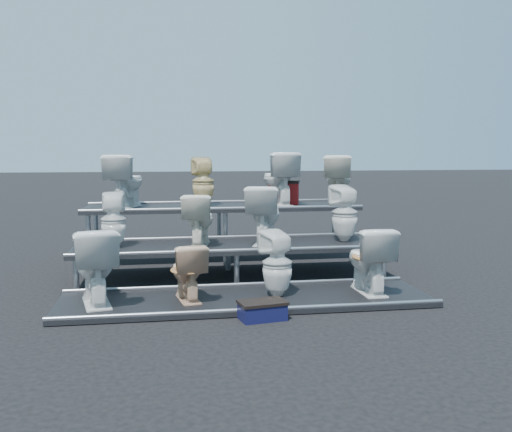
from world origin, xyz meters
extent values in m
plane|color=black|center=(0.00, 0.00, 0.00)|extent=(80.00, 80.00, 0.00)
cube|color=black|center=(0.00, -1.30, 0.03)|extent=(4.20, 1.20, 0.06)
cube|color=black|center=(0.00, 0.00, 0.23)|extent=(4.20, 1.20, 0.46)
cube|color=black|center=(0.00, 1.30, 0.43)|extent=(4.20, 1.20, 0.86)
imported|color=white|center=(-1.66, -1.30, 0.48)|extent=(0.62, 0.90, 0.84)
imported|color=#D7AB87|center=(-0.66, -1.30, 0.38)|extent=(0.46, 0.68, 0.64)
imported|color=white|center=(0.36, -1.30, 0.44)|extent=(0.44, 0.45, 0.76)
imported|color=white|center=(1.46, -1.30, 0.45)|extent=(0.45, 0.77, 0.78)
imported|color=white|center=(-1.56, 0.00, 0.82)|extent=(0.34, 0.34, 0.72)
imported|color=silver|center=(-0.44, 0.00, 0.81)|extent=(0.52, 0.74, 0.69)
imported|color=white|center=(0.44, 0.00, 0.86)|extent=(0.65, 0.87, 0.79)
imported|color=white|center=(1.58, 0.00, 0.85)|extent=(0.44, 0.44, 0.79)
imported|color=white|center=(-1.47, 1.30, 1.26)|extent=(0.67, 0.88, 0.80)
imported|color=#D8C182|center=(-0.29, 1.30, 1.24)|extent=(0.39, 0.39, 0.76)
imported|color=white|center=(0.91, 1.30, 1.28)|extent=(0.57, 0.87, 0.83)
imported|color=silver|center=(1.89, 1.30, 1.25)|extent=(0.67, 0.87, 0.79)
cube|color=maroon|center=(1.03, 1.44, 1.03)|extent=(0.55, 0.49, 0.34)
cube|color=black|center=(0.07, -1.99, 0.08)|extent=(0.50, 0.35, 0.16)
camera|label=1|loc=(-0.92, -7.58, 1.72)|focal=40.00mm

